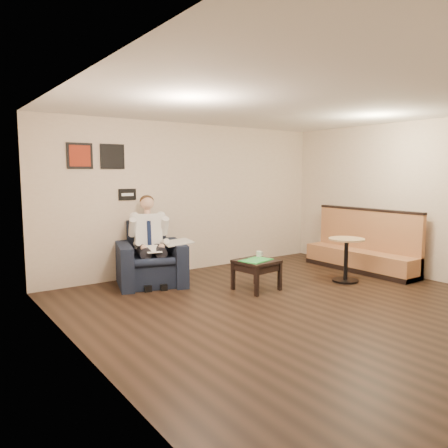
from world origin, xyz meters
TOP-DOWN VIEW (x-y plane):
  - ground at (0.00, 0.00)m, footprint 6.00×6.00m
  - wall_back at (0.00, 3.00)m, footprint 6.00×0.02m
  - wall_left at (-3.00, 0.00)m, footprint 0.02×6.00m
  - wall_right at (3.00, 0.00)m, footprint 0.02×6.00m
  - ceiling at (0.00, 0.00)m, footprint 6.00×6.00m
  - seating_sign at (-1.30, 2.98)m, footprint 0.32×0.02m
  - art_print_left at (-2.10, 2.98)m, footprint 0.42×0.03m
  - art_print_right at (-1.55, 2.98)m, footprint 0.42×0.03m
  - armchair at (-1.15, 2.42)m, footprint 1.35×1.35m
  - seated_man at (-1.19, 2.29)m, footprint 0.95×1.18m
  - lap_papers at (-1.22, 2.19)m, footprint 0.31×0.39m
  - newspaper at (-0.76, 2.19)m, footprint 0.58×0.66m
  - side_table at (0.07, 1.10)m, footprint 0.66×0.66m
  - green_folder at (0.04, 1.07)m, footprint 0.56×0.46m
  - coffee_mug at (0.25, 1.25)m, footprint 0.10×0.10m
  - smartphone at (0.10, 1.28)m, footprint 0.16×0.09m
  - banquette at (2.59, 1.02)m, footprint 0.55×2.29m
  - cafe_table at (1.69, 0.63)m, footprint 0.81×0.81m

SIDE VIEW (x-z plane):
  - ground at x=0.00m, z-range 0.00..0.00m
  - side_table at x=0.07m, z-range 0.00..0.49m
  - cafe_table at x=1.69m, z-range 0.00..0.76m
  - smartphone at x=0.10m, z-range 0.49..0.50m
  - green_folder at x=0.04m, z-range 0.49..0.50m
  - armchair at x=-1.15m, z-range 0.00..1.05m
  - coffee_mug at x=0.25m, z-range 0.49..0.59m
  - banquette at x=2.59m, z-range 0.00..1.17m
  - lap_papers at x=-1.22m, z-range 0.64..0.65m
  - newspaper at x=-0.76m, z-range 0.70..0.72m
  - seated_man at x=-1.19m, z-range 0.00..1.43m
  - wall_back at x=0.00m, z-range 0.00..2.80m
  - wall_left at x=-3.00m, z-range 0.00..2.80m
  - wall_right at x=3.00m, z-range 0.00..2.80m
  - seating_sign at x=-1.30m, z-range 1.40..1.60m
  - art_print_left at x=-2.10m, z-range 1.94..2.36m
  - art_print_right at x=-1.55m, z-range 1.94..2.36m
  - ceiling at x=0.00m, z-range 2.79..2.81m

